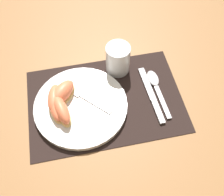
% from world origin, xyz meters
% --- Properties ---
extents(ground_plane, '(3.00, 3.00, 0.00)m').
position_xyz_m(ground_plane, '(0.00, 0.00, 0.00)').
color(ground_plane, olive).
extents(placemat, '(0.47, 0.31, 0.00)m').
position_xyz_m(placemat, '(0.00, 0.00, 0.00)').
color(placemat, black).
rests_on(placemat, ground_plane).
extents(plate, '(0.28, 0.28, 0.02)m').
position_xyz_m(plate, '(-0.08, -0.01, 0.01)').
color(plate, white).
rests_on(plate, placemat).
extents(juice_glass, '(0.08, 0.08, 0.10)m').
position_xyz_m(juice_glass, '(0.06, 0.11, 0.05)').
color(juice_glass, silver).
rests_on(juice_glass, placemat).
extents(knife, '(0.03, 0.21, 0.01)m').
position_xyz_m(knife, '(0.14, -0.02, 0.01)').
color(knife, silver).
rests_on(knife, placemat).
extents(spoon, '(0.04, 0.18, 0.01)m').
position_xyz_m(spoon, '(0.17, 0.02, 0.01)').
color(spoon, silver).
rests_on(spoon, placemat).
extents(fork, '(0.14, 0.14, 0.00)m').
position_xyz_m(fork, '(-0.07, 0.02, 0.02)').
color(fork, silver).
rests_on(fork, plate).
extents(citrus_wedge_0, '(0.10, 0.11, 0.05)m').
position_xyz_m(citrus_wedge_0, '(-0.12, 0.03, 0.04)').
color(citrus_wedge_0, '#F4DB84').
rests_on(citrus_wedge_0, plate).
extents(citrus_wedge_1, '(0.06, 0.10, 0.04)m').
position_xyz_m(citrus_wedge_1, '(-0.15, 0.01, 0.04)').
color(citrus_wedge_1, '#F4DB84').
rests_on(citrus_wedge_1, plate).
extents(citrus_wedge_2, '(0.05, 0.12, 0.04)m').
position_xyz_m(citrus_wedge_2, '(-0.15, -0.01, 0.04)').
color(citrus_wedge_2, '#F4DB84').
rests_on(citrus_wedge_2, plate).
extents(citrus_wedge_3, '(0.06, 0.11, 0.05)m').
position_xyz_m(citrus_wedge_3, '(-0.13, -0.03, 0.04)').
color(citrus_wedge_3, '#F4DB84').
rests_on(citrus_wedge_3, plate).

